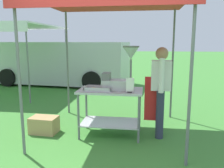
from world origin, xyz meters
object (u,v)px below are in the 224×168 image
at_px(donut_cart, 110,102).
at_px(stall_canopy, 111,5).
at_px(donut_tray, 99,89).
at_px(vendor, 160,87).
at_px(van_silver, 59,62).
at_px(neighbour_tent, 6,27).
at_px(menu_sign, 130,86).
at_px(supply_crate, 44,125).
at_px(donut_fryer, 122,73).

bearing_deg(donut_cart, stall_canopy, 90.00).
relative_size(donut_tray, vendor, 0.29).
distance_m(van_silver, neighbour_tent, 2.37).
xyz_separation_m(menu_sign, supply_crate, (-1.62, 0.14, -0.81)).
distance_m(donut_tray, supply_crate, 1.29).
relative_size(donut_tray, menu_sign, 1.87).
xyz_separation_m(donut_fryer, vendor, (0.68, 0.08, -0.25)).
height_order(menu_sign, neighbour_tent, neighbour_tent).
bearing_deg(van_silver, donut_fryer, -58.51).
bearing_deg(neighbour_tent, van_silver, 52.23).
xyz_separation_m(supply_crate, van_silver, (-1.62, 5.10, 0.72)).
relative_size(donut_fryer, vendor, 0.48).
bearing_deg(supply_crate, donut_tray, -1.97).
xyz_separation_m(donut_fryer, menu_sign, (0.16, -0.22, -0.19)).
height_order(donut_tray, neighbour_tent, neighbour_tent).
bearing_deg(donut_cart, neighbour_tent, 139.76).
relative_size(donut_tray, supply_crate, 0.92).
bearing_deg(menu_sign, neighbour_tent, 140.51).
bearing_deg(stall_canopy, menu_sign, -40.21).
relative_size(stall_canopy, neighbour_tent, 0.78).
distance_m(donut_fryer, supply_crate, 1.77).
xyz_separation_m(menu_sign, vendor, (0.52, 0.29, -0.06)).
xyz_separation_m(donut_cart, vendor, (0.88, 0.09, 0.28)).
distance_m(stall_canopy, van_silver, 5.89).
height_order(donut_cart, van_silver, van_silver).
bearing_deg(donut_fryer, donut_tray, -163.94).
distance_m(donut_tray, menu_sign, 0.57).
relative_size(stall_canopy, van_silver, 0.46).
xyz_separation_m(stall_canopy, vendor, (0.88, -0.01, -1.42)).
bearing_deg(van_silver, donut_cart, -60.24).
bearing_deg(donut_tray, menu_sign, -10.47).
bearing_deg(donut_fryer, van_silver, 121.49).
distance_m(menu_sign, neighbour_tent, 5.89).
xyz_separation_m(donut_fryer, supply_crate, (-1.46, -0.08, -1.00)).
distance_m(vendor, van_silver, 6.21).
relative_size(menu_sign, van_silver, 0.04).
relative_size(donut_tray, van_silver, 0.08).
bearing_deg(van_silver, stall_canopy, -59.75).
distance_m(stall_canopy, donut_fryer, 1.19).
bearing_deg(neighbour_tent, supply_crate, -51.24).
bearing_deg(donut_cart, menu_sign, -29.75).
bearing_deg(menu_sign, donut_tray, 169.53).
height_order(van_silver, neighbour_tent, neighbour_tent).
height_order(donut_cart, menu_sign, menu_sign).
relative_size(donut_fryer, menu_sign, 3.06).
relative_size(vendor, neighbour_tent, 0.48).
xyz_separation_m(donut_fryer, neighbour_tent, (-4.29, 3.45, 1.03)).
distance_m(donut_cart, vendor, 0.93).
height_order(donut_tray, vendor, vendor).
height_order(donut_cart, neighbour_tent, neighbour_tent).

